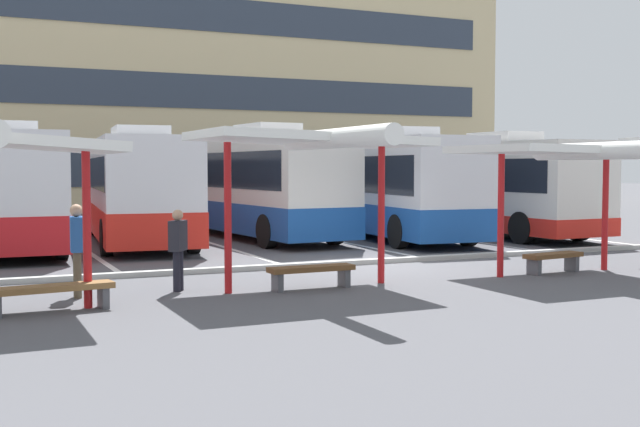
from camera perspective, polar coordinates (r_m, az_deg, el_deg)
ground_plane at (r=19.19m, az=3.93°, el=-3.75°), size 160.00×160.00×0.00m
terminal_building at (r=50.02m, az=-13.91°, el=10.04°), size 43.98×14.18×19.32m
coach_bus_0 at (r=25.33m, az=-21.52°, el=1.49°), size 2.82×11.16×3.61m
coach_bus_1 at (r=25.38m, az=-12.98°, el=1.57°), size 3.47×10.33×3.55m
coach_bus_2 at (r=27.08m, az=-4.95°, el=1.96°), size 3.26×10.87×3.75m
coach_bus_3 at (r=26.78m, az=4.78°, el=1.80°), size 3.42×10.30×3.61m
coach_bus_4 at (r=28.74m, az=11.32°, el=1.87°), size 2.93×10.56×3.53m
lane_stripe_1 at (r=24.61m, az=-16.69°, el=-2.31°), size 0.16×14.00×0.01m
lane_stripe_2 at (r=25.41m, az=-8.01°, el=-2.03°), size 0.16×14.00×0.01m
lane_stripe_3 at (r=26.74m, az=-0.02°, el=-1.73°), size 0.16×14.00×0.01m
lane_stripe_4 at (r=28.54m, az=7.08°, el=-1.44°), size 0.16×14.00×0.01m
lane_stripe_5 at (r=30.73m, az=13.25°, el=-1.16°), size 0.16×14.00×0.01m
bench_1 at (r=13.75m, az=-18.63°, el=-5.30°), size 2.03×0.66×0.45m
waiting_shelter_1 at (r=15.29m, az=-0.47°, el=5.11°), size 4.26×4.80×3.06m
bench_2 at (r=15.51m, az=-0.62°, el=-4.18°), size 1.74×0.46×0.45m
waiting_shelter_2 at (r=18.22m, az=17.05°, el=4.13°), size 3.93×4.88×2.88m
bench_3 at (r=18.56m, az=16.31°, el=-3.09°), size 1.55×0.62×0.45m
platform_kerb at (r=19.52m, az=3.40°, el=-3.45°), size 44.00×0.24×0.12m
waiting_passenger_0 at (r=15.07m, az=-16.97°, el=-2.07°), size 0.26×0.51×1.70m
waiting_passenger_2 at (r=15.45m, az=-10.10°, el=-2.21°), size 0.44×0.49×1.56m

